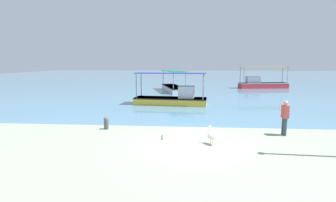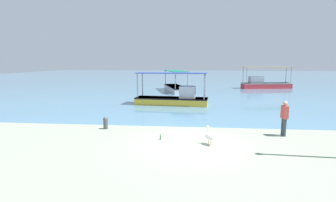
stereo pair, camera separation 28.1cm
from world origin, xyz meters
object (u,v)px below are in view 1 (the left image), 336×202
fishing_boat_near_right (261,83)px  mooring_bollard (106,123)px  pelican (212,136)px  glass_bottle (162,137)px  fishing_boat_center (173,97)px  fisherman_standing (285,117)px  fishing_boat_outer (173,87)px

fishing_boat_near_right → mooring_bollard: 26.76m
pelican → glass_bottle: bearing=166.9°
fishing_boat_center → fisherman_standing: 10.53m
pelican → glass_bottle: (-2.19, 0.51, -0.27)m
fishing_boat_near_right → glass_bottle: fishing_boat_near_right is taller
mooring_bollard → glass_bottle: size_ratio=2.43×
mooring_bollard → glass_bottle: bearing=-27.6°
pelican → glass_bottle: size_ratio=2.96×
fisherman_standing → glass_bottle: 5.98m
fishing_boat_outer → fishing_boat_near_right: bearing=21.2°
fishing_boat_near_right → fishing_boat_outer: (-11.59, -4.50, -0.16)m
pelican → fisherman_standing: fisherman_standing is taller
fishing_boat_center → glass_bottle: fishing_boat_center is taller
fishing_boat_near_right → fisherman_standing: 23.78m
mooring_bollard → fishing_boat_center: bearing=69.8°
fishing_boat_outer → glass_bottle: (0.67, -19.92, -0.38)m
fishing_boat_outer → pelican: 20.63m
glass_bottle → fishing_boat_outer: bearing=91.9°
mooring_bollard → fisherman_standing: fisherman_standing is taller
pelican → mooring_bollard: bearing=158.0°
fishing_boat_near_right → fisherman_standing: bearing=-102.4°
fishing_boat_outer → mooring_bollard: fishing_boat_outer is taller
fishing_boat_outer → mooring_bollard: 18.44m
pelican → fishing_boat_center: bearing=102.4°
fishing_boat_outer → glass_bottle: 19.93m
fishing_boat_near_right → pelican: (-8.73, -24.92, -0.27)m
fishing_boat_outer → mooring_bollard: size_ratio=10.89×
fishing_boat_outer → pelican: bearing=-82.0°
fishing_boat_near_right → pelican: bearing=-109.3°
fisherman_standing → fishing_boat_near_right: bearing=77.6°
fishing_boat_center → fishing_boat_outer: bearing=93.3°
pelican → glass_bottle: 2.26m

